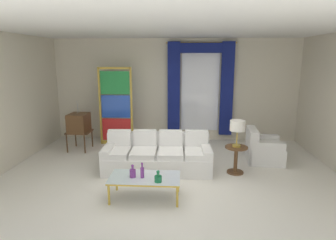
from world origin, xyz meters
TOP-DOWN VIEW (x-y plane):
  - ground_plane at (0.00, 0.00)m, footprint 16.00×16.00m
  - wall_rear at (0.00, 3.06)m, footprint 8.00×0.12m
  - wall_left at (-3.66, 0.60)m, footprint 0.12×7.00m
  - ceiling_slab at (0.00, 0.80)m, footprint 8.00×7.60m
  - curtained_window at (0.73, 2.89)m, footprint 2.00×0.17m
  - couch_white_long at (-0.30, 0.52)m, footprint 2.37×1.00m
  - coffee_table at (-0.39, -0.85)m, footprint 1.24×0.64m
  - bottle_blue_decanter at (-0.13, -1.05)m, footprint 0.12×0.12m
  - bottle_crystal_tall at (-0.60, -0.88)m, footprint 0.11×0.11m
  - bottle_amber_squat at (-0.43, -0.90)m, footprint 0.07×0.07m
  - vintage_tv at (-2.54, 1.79)m, footprint 0.62×0.61m
  - armchair_white at (2.16, 1.17)m, footprint 0.88×0.87m
  - stained_glass_divider at (-1.66, 2.36)m, footprint 0.95×0.05m
  - peacock_figurine at (-1.32, 1.95)m, footprint 0.44×0.60m
  - round_side_table at (1.41, 0.41)m, footprint 0.48×0.48m
  - table_lamp_brass at (1.41, 0.41)m, footprint 0.32×0.32m

SIDE VIEW (x-z plane):
  - ground_plane at x=0.00m, z-range 0.00..0.00m
  - peacock_figurine at x=-1.32m, z-range -0.03..0.47m
  - armchair_white at x=2.16m, z-range -0.11..0.69m
  - couch_white_long at x=-0.30m, z-range -0.12..0.74m
  - round_side_table at x=1.41m, z-range 0.06..0.65m
  - coffee_table at x=-0.39m, z-range 0.17..0.58m
  - bottle_blue_decanter at x=-0.13m, z-range 0.37..0.58m
  - bottle_crystal_tall at x=-0.60m, z-range 0.38..0.61m
  - bottle_amber_squat at x=-0.43m, z-range 0.38..0.66m
  - vintage_tv at x=-2.54m, z-range 0.06..1.40m
  - table_lamp_brass at x=1.41m, z-range 0.74..1.31m
  - stained_glass_divider at x=-1.66m, z-range -0.04..2.16m
  - wall_rear at x=0.00m, z-range 0.00..3.00m
  - wall_left at x=-3.66m, z-range 0.00..3.00m
  - curtained_window at x=0.73m, z-range 0.39..3.09m
  - ceiling_slab at x=0.00m, z-range 3.00..3.04m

